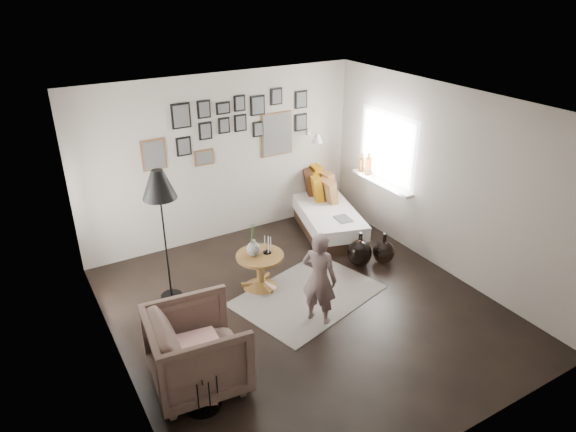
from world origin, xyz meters
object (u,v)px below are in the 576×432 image
daybed (323,211)px  magazine_basket (202,389)px  vase (253,246)px  pedestal_table (260,272)px  demijohn_small (384,252)px  demijohn_large (360,253)px  child (319,278)px  floor_lamp (159,189)px  armchair (198,350)px

daybed → magazine_basket: bearing=-124.2°
vase → daybed: vase is taller
pedestal_table → demijohn_small: bearing=-10.7°
pedestal_table → demijohn_small: 1.89m
demijohn_large → child: 1.51m
floor_lamp → demijohn_small: 3.36m
armchair → child: bearing=-74.9°
pedestal_table → armchair: 1.89m
armchair → magazine_basket: size_ratio=2.19×
vase → floor_lamp: floor_lamp is taller
daybed → child: 2.57m
floor_lamp → demijohn_large: floor_lamp is taller
vase → floor_lamp: (-1.05, 0.37, 0.90)m
armchair → floor_lamp: floor_lamp is taller
vase → magazine_basket: 2.17m
daybed → demijohn_large: size_ratio=3.79×
daybed → magazine_basket: (-3.21, -2.67, -0.08)m
floor_lamp → child: bearing=-44.9°
floor_lamp → armchair: bearing=-98.6°
child → armchair: bearing=65.7°
vase → armchair: (-1.30, -1.29, -0.21)m
armchair → demijohn_large: 3.08m
daybed → child: size_ratio=1.69×
floor_lamp → magazine_basket: floor_lamp is taller
demijohn_small → child: 1.77m
armchair → magazine_basket: 0.40m
demijohn_small → magazine_basket: bearing=-159.6°
pedestal_table → child: size_ratio=0.53×
floor_lamp → demijohn_small: (2.98, -0.74, -1.36)m
daybed → demijohn_large: 1.33m
armchair → daybed: bearing=-46.9°
armchair → magazine_basket: armchair is taller
demijohn_small → floor_lamp: bearing=166.2°
demijohn_large → child: bearing=-147.7°
daybed → child: child is taller
daybed → demijohn_small: size_ratio=4.16×
armchair → floor_lamp: bearing=-2.5°
vase → demijohn_small: size_ratio=0.94×
vase → daybed: size_ratio=0.22×
demijohn_small → daybed: bearing=94.7°
vase → daybed: (1.82, 1.06, -0.35)m
magazine_basket → demijohn_large: size_ratio=0.81×
armchair → demijohn_small: size_ratio=1.95×
vase → demijohn_large: size_ratio=0.85×
magazine_basket → demijohn_large: demijohn_large is taller
child → vase: bearing=-14.5°
pedestal_table → armchair: size_ratio=0.67×
daybed → child: bearing=-108.9°
vase → floor_lamp: size_ratio=0.26×
magazine_basket → vase: bearing=49.1°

